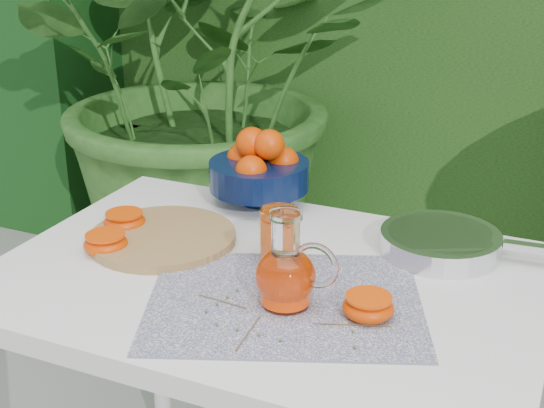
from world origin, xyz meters
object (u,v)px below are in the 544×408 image
at_px(cutting_board, 163,238).
at_px(saute_pan, 442,242).
at_px(white_table, 268,312).
at_px(fruit_bowl, 260,169).
at_px(juice_pitcher, 287,274).

bearing_deg(cutting_board, saute_pan, 18.77).
distance_m(white_table, saute_pan, 0.36).
bearing_deg(fruit_bowl, cutting_board, -107.89).
relative_size(cutting_board, fruit_bowl, 1.18).
bearing_deg(white_table, saute_pan, 38.31).
distance_m(cutting_board, juice_pitcher, 0.36).
distance_m(fruit_bowl, saute_pan, 0.45).
distance_m(white_table, fruit_bowl, 0.39).
distance_m(juice_pitcher, saute_pan, 0.37).
bearing_deg(saute_pan, fruit_bowl, 167.59).
relative_size(juice_pitcher, saute_pan, 0.41).
bearing_deg(cutting_board, juice_pitcher, -22.66).
height_order(white_table, cutting_board, cutting_board).
xyz_separation_m(white_table, cutting_board, (-0.25, 0.04, 0.09)).
bearing_deg(white_table, fruit_bowl, 117.26).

